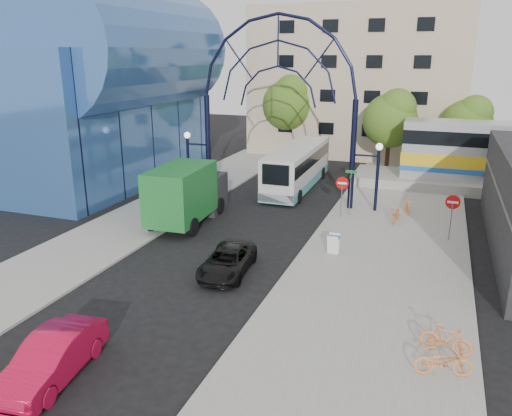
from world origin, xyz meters
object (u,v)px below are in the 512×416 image
at_px(do_not_enter_sign, 452,207).
at_px(black_suv, 227,262).
at_px(stop_sign, 342,187).
at_px(tree_north_a, 392,118).
at_px(bike_near_b, 408,207).
at_px(tree_north_c, 469,122).
at_px(bike_far_b, 446,339).
at_px(street_name_sign, 351,183).
at_px(bike_near_a, 396,214).
at_px(tree_north_b, 290,102).
at_px(red_sedan, 52,358).
at_px(green_truck, 188,193).
at_px(city_bus, 298,166).
at_px(sandwich_board, 334,242).
at_px(gateway_arch, 278,72).
at_px(bike_far_a, 444,362).

height_order(do_not_enter_sign, black_suv, do_not_enter_sign).
relative_size(stop_sign, tree_north_a, 0.36).
bearing_deg(bike_near_b, tree_north_a, 89.61).
height_order(tree_north_c, bike_far_b, tree_north_c).
relative_size(street_name_sign, bike_near_a, 1.59).
relative_size(tree_north_b, tree_north_c, 1.23).
bearing_deg(red_sedan, street_name_sign, 66.22).
height_order(do_not_enter_sign, bike_near_a, do_not_enter_sign).
xyz_separation_m(green_truck, bike_far_b, (14.51, -9.54, -1.14)).
bearing_deg(bike_near_a, black_suv, -118.62).
bearing_deg(do_not_enter_sign, green_truck, -173.15).
xyz_separation_m(street_name_sign, tree_north_c, (6.92, 15.33, 2.15)).
height_order(city_bus, bike_near_a, city_bus).
distance_m(street_name_sign, black_suv, 11.13).
bearing_deg(sandwich_board, red_sedan, -115.47).
bearing_deg(bike_near_a, bike_far_b, -73.42).
distance_m(green_truck, red_sedan, 15.36).
bearing_deg(do_not_enter_sign, tree_north_a, 107.03).
xyz_separation_m(do_not_enter_sign, bike_far_b, (-0.12, -11.30, -1.35)).
xyz_separation_m(stop_sign, sandwich_board, (0.80, -6.02, -1.25)).
distance_m(sandwich_board, bike_far_b, 8.99).
distance_m(tree_north_a, tree_north_b, 10.79).
height_order(city_bus, green_truck, green_truck).
distance_m(gateway_arch, red_sedan, 22.19).
height_order(red_sedan, bike_near_b, red_sedan).
bearing_deg(sandwich_board, gateway_arch, 124.91).
distance_m(sandwich_board, tree_north_c, 23.17).
relative_size(do_not_enter_sign, red_sedan, 0.58).
xyz_separation_m(tree_north_b, bike_near_b, (12.49, -15.93, -4.70)).
relative_size(city_bus, bike_far_b, 6.64).
xyz_separation_m(do_not_enter_sign, black_suv, (-9.50, -7.78, -1.40)).
distance_m(stop_sign, street_name_sign, 0.74).
relative_size(stop_sign, street_name_sign, 0.89).
xyz_separation_m(street_name_sign, red_sedan, (-5.66, -19.35, -1.42)).
height_order(tree_north_a, tree_north_c, tree_north_a).
height_order(tree_north_a, bike_far_b, tree_north_a).
distance_m(gateway_arch, sandwich_board, 12.52).
relative_size(street_name_sign, bike_far_a, 1.59).
bearing_deg(do_not_enter_sign, street_name_sign, 155.84).
xyz_separation_m(tree_north_b, city_bus, (4.13, -11.59, -3.67)).
height_order(tree_north_c, green_truck, tree_north_c).
height_order(city_bus, bike_far_b, city_bus).
bearing_deg(tree_north_b, street_name_sign, -62.35).
xyz_separation_m(gateway_arch, city_bus, (0.26, 4.34, -6.96)).
height_order(tree_north_c, bike_far_a, tree_north_c).
relative_size(stop_sign, tree_north_c, 0.38).
distance_m(gateway_arch, bike_near_b, 11.74).
distance_m(city_bus, green_truck, 10.82).
distance_m(sandwich_board, tree_north_b, 26.15).
xyz_separation_m(tree_north_c, black_suv, (-10.63, -25.71, -3.70)).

